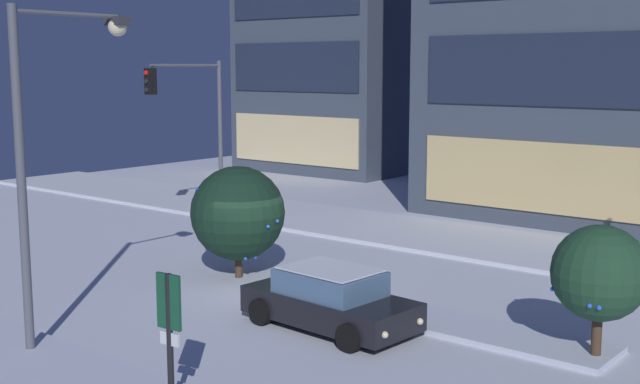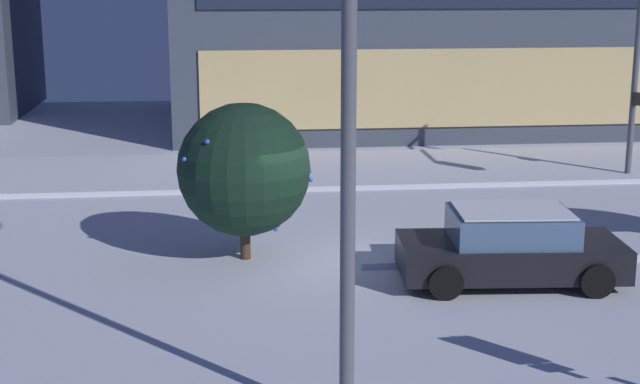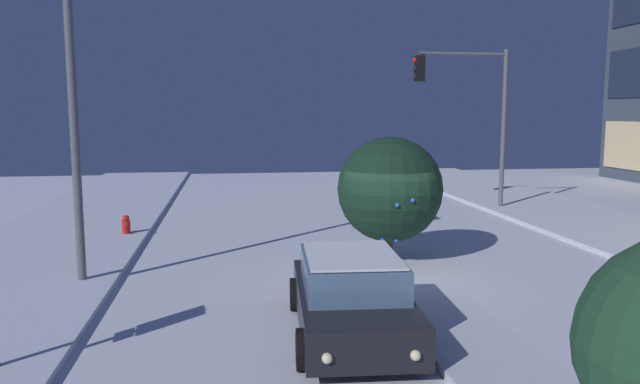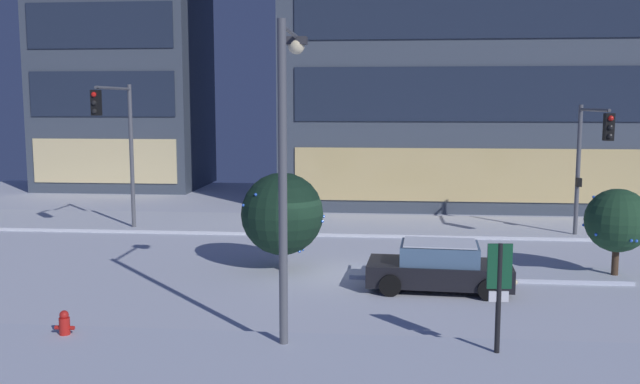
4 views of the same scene
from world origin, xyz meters
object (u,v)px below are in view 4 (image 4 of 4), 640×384
Objects in this scene: car_near at (439,267)px; decorated_tree_median at (617,221)px; decorated_tree_left_of_median at (282,214)px; traffic_light_corner_far_right at (590,149)px; fire_hydrant at (65,326)px; parking_info_sign at (499,286)px; street_lamp_arched at (287,136)px; traffic_light_corner_far_left at (118,132)px.

decorated_tree_median reaches higher than car_near.
traffic_light_corner_far_right is at bearing 24.45° from decorated_tree_left_of_median.
traffic_light_corner_far_right is 12.88m from decorated_tree_left_of_median.
parking_info_sign is at bearing -1.52° from fire_hydrant.
street_lamp_arched is 10.24× the size of fire_hydrant.
street_lamp_arched reaches higher than decorated_tree_median.
fire_hydrant is at bearing 96.97° from street_lamp_arched.
decorated_tree_median is (9.83, 6.63, -3.01)m from street_lamp_arched.
street_lamp_arched is at bearing -126.25° from car_near.
street_lamp_arched is at bearing 73.93° from parking_info_sign.
street_lamp_arched is at bearing -146.00° from decorated_tree_median.
fire_hydrant is at bearing -50.96° from traffic_light_corner_far_right.
fire_hydrant is at bearing 83.61° from parking_info_sign.
street_lamp_arched reaches higher than parking_info_sign.
car_near is at bearing -22.08° from decorated_tree_left_of_median.
car_near is at bearing -162.20° from decorated_tree_median.
car_near is 15.47m from traffic_light_corner_far_left.
decorated_tree_left_of_median is (4.22, 7.55, 1.60)m from fire_hydrant.
car_near is at bearing 30.15° from fire_hydrant.
street_lamp_arched reaches higher than fire_hydrant.
traffic_light_corner_far_right is 19.43m from traffic_light_corner_far_left.
traffic_light_corner_far_left is (-12.99, 7.49, 3.79)m from car_near.
street_lamp_arched reaches higher than traffic_light_corner_far_right.
decorated_tree_left_of_median is at bearing 178.80° from decorated_tree_median.
traffic_light_corner_far_right is 5.87m from decorated_tree_median.
traffic_light_corner_far_left is at bearing 153.91° from car_near.
decorated_tree_left_of_median reaches higher than fire_hydrant.
traffic_light_corner_far_right reaches higher than car_near.
decorated_tree_median is (18.81, -5.62, -2.57)m from traffic_light_corner_far_left.
traffic_light_corner_far_right is 16.04m from street_lamp_arched.
car_near is at bearing -41.08° from traffic_light_corner_far_right.
car_near is 1.53× the size of decorated_tree_median.
parking_info_sign is (0.86, -5.73, 0.97)m from car_near.
decorated_tree_median reaches higher than parking_info_sign.
car_near is 6.16× the size of fire_hydrant.
traffic_light_corner_far_right is 0.75× the size of street_lamp_arched.
traffic_light_corner_far_right is at bearing 89.66° from traffic_light_corner_far_left.
parking_info_sign is at bearing -23.02° from traffic_light_corner_far_right.
traffic_light_corner_far_left is at bearing 163.36° from decorated_tree_median.
traffic_light_corner_far_left is 0.86× the size of street_lamp_arched.
street_lamp_arched is 7.11m from fire_hydrant.
decorated_tree_left_of_median is at bearing 161.78° from car_near.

